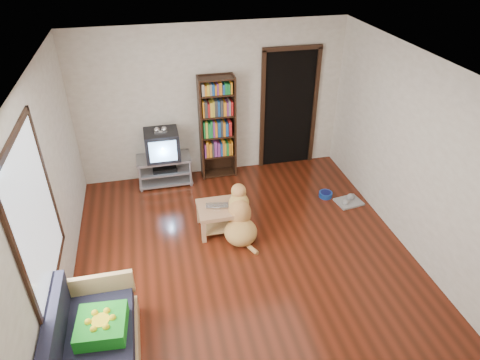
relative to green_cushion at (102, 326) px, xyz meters
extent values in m
plane|color=#551C0E|center=(1.75, 1.10, -0.50)|extent=(5.00, 5.00, 0.00)
plane|color=white|center=(1.75, 1.10, 2.10)|extent=(5.00, 5.00, 0.00)
plane|color=silver|center=(1.75, 3.60, 0.80)|extent=(4.50, 0.00, 4.50)
plane|color=silver|center=(-0.50, 1.10, 0.80)|extent=(0.00, 5.00, 5.00)
plane|color=silver|center=(4.00, 1.10, 0.80)|extent=(0.00, 5.00, 5.00)
cube|color=green|center=(0.00, 0.00, 0.00)|extent=(0.52, 0.52, 0.16)
imported|color=silver|center=(1.50, 1.85, -0.09)|extent=(0.36, 0.26, 0.03)
cylinder|color=navy|center=(3.39, 2.33, -0.46)|extent=(0.22, 0.22, 0.08)
cube|color=#9A9A9A|center=(3.69, 2.08, -0.49)|extent=(0.44, 0.38, 0.03)
cube|color=white|center=(-0.48, 0.60, 1.00)|extent=(0.02, 1.30, 1.60)
cube|color=black|center=(-0.48, 0.60, 1.82)|extent=(0.03, 1.42, 0.06)
cube|color=black|center=(-0.48, 0.60, 0.18)|extent=(0.03, 1.42, 0.06)
cube|color=black|center=(-0.48, -0.10, 1.00)|extent=(0.03, 0.06, 1.70)
cube|color=black|center=(-0.48, 1.30, 1.00)|extent=(0.03, 0.06, 1.70)
cube|color=black|center=(3.10, 3.58, 0.55)|extent=(0.90, 0.02, 2.10)
cube|color=black|center=(2.62, 3.57, 0.55)|extent=(0.07, 0.05, 2.14)
cube|color=black|center=(3.58, 3.57, 0.55)|extent=(0.07, 0.05, 2.14)
cube|color=black|center=(3.10, 3.57, 1.63)|extent=(1.03, 0.05, 0.07)
cube|color=#99999E|center=(0.85, 3.35, -0.02)|extent=(0.90, 0.45, 0.04)
cube|color=#99999E|center=(0.85, 3.35, -0.25)|extent=(0.86, 0.42, 0.03)
cube|color=#99999E|center=(0.85, 3.35, -0.44)|extent=(0.90, 0.45, 0.04)
cylinder|color=#99999E|center=(0.43, 3.15, -0.25)|extent=(0.04, 0.04, 0.50)
cylinder|color=#99999E|center=(1.27, 3.15, -0.25)|extent=(0.04, 0.04, 0.50)
cylinder|color=#99999E|center=(0.43, 3.55, -0.25)|extent=(0.04, 0.04, 0.50)
cylinder|color=#99999E|center=(1.27, 3.55, -0.25)|extent=(0.04, 0.04, 0.50)
cube|color=black|center=(0.85, 3.35, -0.20)|extent=(0.40, 0.30, 0.07)
cube|color=black|center=(0.85, 3.35, 0.24)|extent=(0.55, 0.48, 0.48)
cube|color=black|center=(0.85, 3.55, 0.24)|extent=(0.40, 0.14, 0.36)
cube|color=#8CBFF2|center=(0.85, 3.10, 0.24)|extent=(0.44, 0.02, 0.36)
cube|color=silver|center=(0.85, 3.30, 0.49)|extent=(0.20, 0.07, 0.02)
sphere|color=silver|center=(0.79, 3.30, 0.53)|extent=(0.09, 0.09, 0.09)
sphere|color=silver|center=(0.91, 3.30, 0.53)|extent=(0.09, 0.09, 0.09)
cube|color=black|center=(1.52, 3.44, 0.40)|extent=(0.03, 0.30, 1.80)
cube|color=black|center=(2.08, 3.44, 0.40)|extent=(0.03, 0.30, 1.80)
cube|color=black|center=(1.80, 3.58, 0.40)|extent=(0.60, 0.02, 1.80)
cube|color=black|center=(1.80, 3.44, -0.47)|extent=(0.56, 0.28, 0.02)
cube|color=black|center=(1.80, 3.44, -0.10)|extent=(0.56, 0.28, 0.03)
cube|color=black|center=(1.80, 3.44, 0.27)|extent=(0.56, 0.28, 0.02)
cube|color=black|center=(1.80, 3.44, 0.64)|extent=(0.56, 0.28, 0.02)
cube|color=black|center=(1.80, 3.44, 1.01)|extent=(0.56, 0.28, 0.02)
cube|color=black|center=(1.80, 3.44, 1.27)|extent=(0.56, 0.28, 0.02)
cube|color=#1E1E2D|center=(-0.42, -0.30, 0.10)|extent=(0.12, 1.74, 0.40)
cube|color=tan|center=(-0.08, 0.56, 0.00)|extent=(0.80, 0.06, 0.30)
cube|color=tan|center=(1.50, 1.88, -0.13)|extent=(0.55, 0.55, 0.06)
cube|color=tan|center=(1.50, 1.88, -0.40)|extent=(0.45, 0.45, 0.03)
cube|color=tan|center=(1.26, 1.64, -0.33)|extent=(0.06, 0.06, 0.34)
cube|color=tan|center=(1.73, 1.64, -0.33)|extent=(0.06, 0.06, 0.34)
cube|color=tan|center=(1.26, 2.11, -0.33)|extent=(0.06, 0.06, 0.34)
cube|color=tan|center=(1.73, 2.11, -0.33)|extent=(0.06, 0.06, 0.34)
ellipsoid|color=tan|center=(1.78, 1.56, -0.36)|extent=(0.53, 0.57, 0.35)
ellipsoid|color=tan|center=(1.80, 1.74, -0.17)|extent=(0.38, 0.41, 0.46)
ellipsoid|color=tan|center=(1.81, 1.84, -0.05)|extent=(0.33, 0.30, 0.33)
ellipsoid|color=#C3854B|center=(1.82, 1.89, 0.12)|extent=(0.24, 0.26, 0.20)
ellipsoid|color=#B88247|center=(1.83, 2.00, 0.10)|extent=(0.11, 0.19, 0.08)
sphere|color=black|center=(1.85, 2.08, 0.10)|extent=(0.04, 0.04, 0.04)
ellipsoid|color=tan|center=(1.74, 1.86, 0.11)|extent=(0.06, 0.08, 0.14)
ellipsoid|color=tan|center=(1.89, 1.84, 0.11)|extent=(0.06, 0.08, 0.14)
cylinder|color=#D78C52|center=(1.75, 1.94, -0.31)|extent=(0.09, 0.12, 0.38)
cylinder|color=tan|center=(1.90, 1.92, -0.31)|extent=(0.09, 0.12, 0.38)
sphere|color=#D6A652|center=(1.76, 1.98, -0.48)|extent=(0.10, 0.10, 0.10)
sphere|color=#D88A53|center=(1.90, 1.96, -0.48)|extent=(0.10, 0.10, 0.10)
cylinder|color=tan|center=(1.86, 1.34, -0.47)|extent=(0.19, 0.33, 0.08)
camera|label=1|loc=(0.72, -3.07, 3.48)|focal=32.00mm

